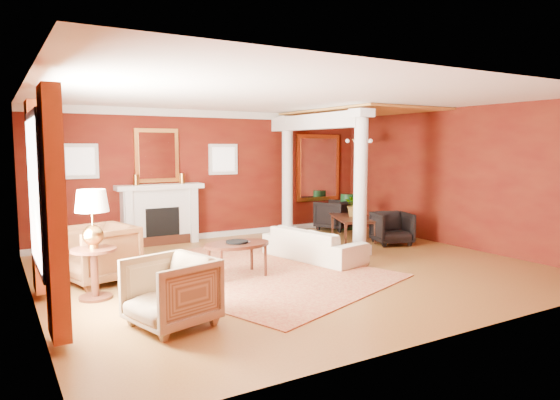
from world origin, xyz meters
TOP-DOWN VIEW (x-y plane):
  - ground at (0.00, 0.00)m, footprint 8.00×8.00m
  - room_shell at (0.00, 0.00)m, footprint 8.04×7.04m
  - fireplace at (-1.30, 3.32)m, footprint 1.85×0.42m
  - overmantel_mirror at (-1.30, 3.45)m, footprint 0.95×0.07m
  - flank_window_left at (-2.85, 3.46)m, footprint 0.70×0.07m
  - flank_window_right at (0.25, 3.46)m, footprint 0.70×0.07m
  - left_window at (-3.89, -0.60)m, footprint 0.21×2.55m
  - column_front at (1.70, 0.30)m, footprint 0.36×0.36m
  - column_back at (1.70, 3.00)m, footprint 0.36×0.36m
  - header_beam at (1.70, 1.90)m, footprint 0.30×3.20m
  - amber_ceiling at (2.85, 1.75)m, footprint 2.30×3.40m
  - dining_mirror at (2.90, 3.45)m, footprint 1.30×0.07m
  - chandelier at (2.90, 1.80)m, footprint 0.60×0.62m
  - crown_trim at (0.00, 3.46)m, footprint 8.00×0.08m
  - base_trim at (0.00, 3.46)m, footprint 8.00×0.08m
  - rug at (-0.84, 0.11)m, footprint 4.57×5.23m
  - sofa at (0.69, 0.40)m, footprint 1.01×2.08m
  - armchair_leopard at (-3.05, 0.75)m, footprint 1.12×1.17m
  - armchair_stripe at (-2.68, -1.63)m, footprint 1.02×1.06m
  - coffee_table at (-1.06, -0.00)m, footprint 1.10×1.10m
  - coffee_book at (-1.04, 0.00)m, footprint 0.17×0.03m
  - side_table at (-3.25, -0.08)m, footprint 0.60×0.60m
  - dining_table at (2.67, 1.67)m, footprint 1.03×1.51m
  - dining_chair_near at (2.97, 0.77)m, footprint 0.93×0.90m
  - dining_chair_far at (3.05, 2.93)m, footprint 1.02×1.00m
  - green_urn at (3.35, 2.80)m, footprint 0.38×0.38m
  - potted_plant at (2.72, 1.71)m, footprint 0.54×0.59m

SIDE VIEW (x-z plane):
  - ground at x=0.00m, z-range 0.00..0.00m
  - rug at x=-0.84m, z-range 0.00..0.02m
  - base_trim at x=0.00m, z-range 0.00..0.12m
  - green_urn at x=3.35m, z-range -0.10..0.82m
  - dining_chair_near at x=2.97m, z-range 0.00..0.77m
  - sofa at x=0.69m, z-range 0.00..0.78m
  - dining_table at x=2.67m, z-range 0.00..0.80m
  - dining_chair_far at x=3.05m, z-range 0.00..0.82m
  - armchair_stripe at x=-2.68m, z-range 0.00..0.90m
  - armchair_leopard at x=-3.05m, z-range 0.00..0.99m
  - coffee_table at x=-1.06m, z-range 0.23..0.78m
  - fireplace at x=-1.30m, z-range 0.00..1.29m
  - coffee_book at x=-1.04m, z-range 0.55..0.78m
  - side_table at x=-3.25m, z-range 0.26..1.78m
  - potted_plant at x=2.72m, z-range 0.80..1.25m
  - left_window at x=-3.89m, z-range 0.12..2.72m
  - column_front at x=1.70m, z-range 0.03..2.83m
  - column_back at x=1.70m, z-range 0.03..2.83m
  - dining_mirror at x=2.90m, z-range 0.70..2.40m
  - flank_window_left at x=-2.85m, z-range 1.45..2.15m
  - flank_window_right at x=0.25m, z-range 1.45..2.15m
  - overmantel_mirror at x=-1.30m, z-range 1.33..2.47m
  - room_shell at x=0.00m, z-range 0.56..3.48m
  - chandelier at x=2.90m, z-range 1.87..2.62m
  - header_beam at x=1.70m, z-range 2.46..2.78m
  - crown_trim at x=0.00m, z-range 2.74..2.90m
  - amber_ceiling at x=2.85m, z-range 2.85..2.89m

